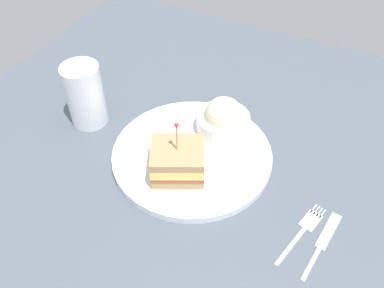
{
  "coord_description": "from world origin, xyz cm",
  "views": [
    {
      "loc": [
        -43.07,
        -21.91,
        51.79
      ],
      "look_at": [
        0.0,
        0.0,
        3.31
      ],
      "focal_mm": 38.47,
      "sensor_mm": 36.0,
      "label": 1
    }
  ],
  "objects_px": {
    "coleslaw_bowl": "(223,119)",
    "drink_glass": "(85,99)",
    "sandwich_half_center": "(179,161)",
    "fork": "(305,227)",
    "knife": "(323,241)",
    "plate": "(192,155)"
  },
  "relations": [
    {
      "from": "coleslaw_bowl",
      "to": "drink_glass",
      "type": "height_order",
      "value": "drink_glass"
    },
    {
      "from": "sandwich_half_center",
      "to": "fork",
      "type": "bearing_deg",
      "value": -90.46
    },
    {
      "from": "coleslaw_bowl",
      "to": "knife",
      "type": "xyz_separation_m",
      "value": [
        -0.14,
        -0.22,
        -0.04
      ]
    },
    {
      "from": "drink_glass",
      "to": "fork",
      "type": "distance_m",
      "value": 0.43
    },
    {
      "from": "coleslaw_bowl",
      "to": "plate",
      "type": "bearing_deg",
      "value": 162.73
    },
    {
      "from": "coleslaw_bowl",
      "to": "drink_glass",
      "type": "xyz_separation_m",
      "value": [
        -0.08,
        0.24,
        0.01
      ]
    },
    {
      "from": "sandwich_half_center",
      "to": "fork",
      "type": "xyz_separation_m",
      "value": [
        -0.0,
        -0.21,
        -0.04
      ]
    },
    {
      "from": "fork",
      "to": "plate",
      "type": "bearing_deg",
      "value": 76.47
    },
    {
      "from": "coleslaw_bowl",
      "to": "fork",
      "type": "height_order",
      "value": "coleslaw_bowl"
    },
    {
      "from": "plate",
      "to": "sandwich_half_center",
      "type": "bearing_deg",
      "value": -176.95
    },
    {
      "from": "coleslaw_bowl",
      "to": "fork",
      "type": "relative_size",
      "value": 0.74
    },
    {
      "from": "drink_glass",
      "to": "knife",
      "type": "xyz_separation_m",
      "value": [
        -0.06,
        -0.46,
        -0.05
      ]
    },
    {
      "from": "sandwich_half_center",
      "to": "fork",
      "type": "distance_m",
      "value": 0.21
    },
    {
      "from": "drink_glass",
      "to": "sandwich_half_center",
      "type": "bearing_deg",
      "value": -102.33
    },
    {
      "from": "sandwich_half_center",
      "to": "plate",
      "type": "bearing_deg",
      "value": 3.05
    },
    {
      "from": "sandwich_half_center",
      "to": "drink_glass",
      "type": "relative_size",
      "value": 0.9
    },
    {
      "from": "plate",
      "to": "drink_glass",
      "type": "xyz_separation_m",
      "value": [
        -0.0,
        0.21,
        0.05
      ]
    },
    {
      "from": "coleslaw_bowl",
      "to": "fork",
      "type": "distance_m",
      "value": 0.23
    },
    {
      "from": "plate",
      "to": "sandwich_half_center",
      "type": "xyz_separation_m",
      "value": [
        -0.05,
        -0.0,
        0.03
      ]
    },
    {
      "from": "fork",
      "to": "sandwich_half_center",
      "type": "bearing_deg",
      "value": 89.54
    },
    {
      "from": "plate",
      "to": "knife",
      "type": "height_order",
      "value": "plate"
    },
    {
      "from": "sandwich_half_center",
      "to": "coleslaw_bowl",
      "type": "relative_size",
      "value": 1.14
    }
  ]
}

